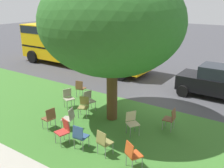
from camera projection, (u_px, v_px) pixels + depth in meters
ground at (153, 104)px, 12.28m from camera, size 80.00×80.00×0.00m
grass_verge at (117, 131)px, 9.77m from camera, size 48.00×6.00×0.01m
street_tree at (112, 22)px, 9.53m from camera, size 5.48×5.48×6.00m
chair_0 at (104, 141)px, 8.13m from camera, size 0.49×0.49×0.88m
chair_1 at (49, 117)px, 9.75m from camera, size 0.47×0.47×0.88m
chair_2 at (80, 87)px, 12.96m from camera, size 0.49×0.49×0.88m
chair_3 at (68, 97)px, 11.74m from camera, size 0.55×0.54×0.88m
chair_4 at (80, 135)px, 8.47m from camera, size 0.45×0.45×0.88m
chair_5 at (171, 118)px, 9.70m from camera, size 0.45×0.44×0.88m
chair_6 at (132, 153)px, 7.50m from camera, size 0.56×0.57×0.88m
chair_7 at (84, 105)px, 10.84m from camera, size 0.55×0.55×0.88m
chair_8 at (89, 99)px, 11.46m from camera, size 0.53×0.53×0.88m
chair_9 at (64, 130)px, 8.83m from camera, size 0.51×0.51×0.88m
chair_10 at (132, 121)px, 9.43m from camera, size 0.58×0.58×0.88m
chair_11 at (69, 117)px, 9.73m from camera, size 0.52×0.52×0.88m
parked_car at (217, 82)px, 12.81m from camera, size 3.70×1.92×1.65m
school_bus at (82, 43)px, 18.26m from camera, size 10.40×2.80×2.88m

